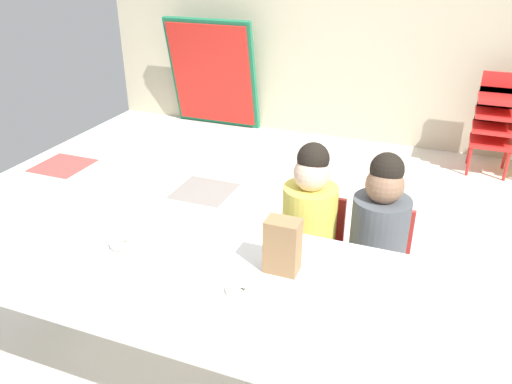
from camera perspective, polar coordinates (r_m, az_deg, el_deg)
ground_plane at (r=2.94m, az=2.15°, el=-10.21°), size 5.24×4.99×0.02m
back_wall at (r=4.82m, az=12.99°, el=19.69°), size 5.24×0.10×2.45m
craft_table at (r=2.02m, az=-5.59°, el=-9.95°), size 1.88×0.82×0.59m
seated_child_near_camera at (r=2.45m, az=6.05°, el=-2.66°), size 0.32×0.32×0.92m
seated_child_middle_seat at (r=2.40m, az=13.63°, el=-3.99°), size 0.32×0.32×0.92m
kid_chair_red_stack at (r=4.55m, az=25.18°, el=7.53°), size 0.32×0.30×0.80m
folded_activity_table at (r=5.19m, az=-4.89°, el=12.94°), size 0.90×0.29×1.09m
paper_bag_brown at (r=1.94m, az=2.98°, el=-6.02°), size 0.13×0.09×0.22m
paper_plate_near_edge at (r=2.20m, az=-14.64°, el=-5.93°), size 0.18×0.18×0.01m
paper_plate_center_table at (r=1.88m, az=-4.49°, el=-11.20°), size 0.18×0.18×0.01m
donut_powdered_on_plate at (r=2.19m, az=-14.70°, el=-5.49°), size 0.11×0.11×0.03m
donut_powdered_loose at (r=1.88m, az=-1.89°, el=-10.86°), size 0.10×0.10×0.03m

